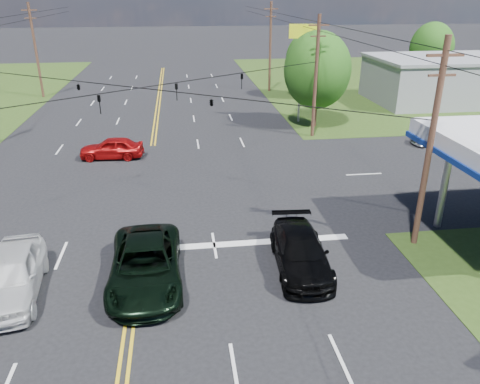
{
  "coord_description": "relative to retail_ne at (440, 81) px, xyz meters",
  "views": [
    {
      "loc": [
        2.19,
        -15.32,
        11.12
      ],
      "look_at": [
        4.99,
        6.0,
        1.82
      ],
      "focal_mm": 35.0,
      "sensor_mm": 36.0,
      "label": 1
    }
  ],
  "objects": [
    {
      "name": "sedan_red",
      "position": [
        -32.75,
        -14.5,
        -1.44
      ],
      "size": [
        4.55,
        2.04,
        1.52
      ],
      "primitive_type": "imported",
      "rotation": [
        0.0,
        0.0,
        -1.63
      ],
      "color": "#A00B0C",
      "rests_on": "ground"
    },
    {
      "name": "tree_right_a",
      "position": [
        -16.0,
        -8.0,
        2.67
      ],
      "size": [
        5.7,
        5.7,
        8.18
      ],
      "color": "#3B2319",
      "rests_on": "ground"
    },
    {
      "name": "stop_bar",
      "position": [
        -25.0,
        -28.0,
        -2.2
      ],
      "size": [
        10.0,
        0.5,
        0.02
      ],
      "primitive_type": "cube",
      "color": "silver",
      "rests_on": "ground"
    },
    {
      "name": "sedan_far",
      "position": [
        -7.43,
        -14.5,
        -1.47
      ],
      "size": [
        5.09,
        2.17,
        1.46
      ],
      "primitive_type": "imported",
      "rotation": [
        0.0,
        0.0,
        -1.59
      ],
      "color": "silver",
      "rests_on": "ground"
    },
    {
      "name": "span_wire_signals",
      "position": [
        -30.0,
        -20.0,
        3.8
      ],
      "size": [
        26.0,
        18.0,
        1.13
      ],
      "color": "black",
      "rests_on": "ground"
    },
    {
      "name": "ground",
      "position": [
        -30.0,
        -20.0,
        -2.2
      ],
      "size": [
        280.0,
        280.0,
        0.0
      ],
      "primitive_type": "plane",
      "color": "black",
      "rests_on": "ground"
    },
    {
      "name": "pickup_dkgreen",
      "position": [
        -29.5,
        -30.7,
        -1.34
      ],
      "size": [
        2.96,
        6.26,
        1.73
      ],
      "primitive_type": "imported",
      "rotation": [
        0.0,
        0.0,
        0.02
      ],
      "color": "black",
      "rests_on": "ground"
    },
    {
      "name": "retail_ne",
      "position": [
        0.0,
        0.0,
        0.0
      ],
      "size": [
        14.0,
        10.0,
        4.4
      ],
      "primitive_type": "cube",
      "color": "gray",
      "rests_on": "ground"
    },
    {
      "name": "tree_far_r",
      "position": [
        4.0,
        10.0,
        2.34
      ],
      "size": [
        5.32,
        5.32,
        7.63
      ],
      "color": "#3B2319",
      "rests_on": "ground"
    },
    {
      "name": "pole_right_far",
      "position": [
        -17.0,
        8.0,
        2.97
      ],
      "size": [
        1.6,
        0.28,
        10.0
      ],
      "color": "#3B2319",
      "rests_on": "ground"
    },
    {
      "name": "pole_left_far",
      "position": [
        -43.0,
        8.0,
        2.97
      ],
      "size": [
        1.6,
        0.28,
        10.0
      ],
      "color": "#3B2319",
      "rests_on": "ground"
    },
    {
      "name": "pole_ne",
      "position": [
        -17.0,
        -11.0,
        2.72
      ],
      "size": [
        1.6,
        0.28,
        9.5
      ],
      "color": "#3B2319",
      "rests_on": "ground"
    },
    {
      "name": "pickup_white",
      "position": [
        -34.68,
        -30.86,
        -1.28
      ],
      "size": [
        2.71,
        5.6,
        1.84
      ],
      "primitive_type": "imported",
      "rotation": [
        0.0,
        0.0,
        0.1
      ],
      "color": "silver",
      "rests_on": "ground"
    },
    {
      "name": "suv_black",
      "position": [
        -22.96,
        -30.39,
        -1.42
      ],
      "size": [
        2.53,
        5.51,
        1.56
      ],
      "primitive_type": "imported",
      "rotation": [
        0.0,
        0.0,
        -0.06
      ],
      "color": "black",
      "rests_on": "ground"
    },
    {
      "name": "tree_right_b",
      "position": [
        -13.5,
        4.0,
        2.02
      ],
      "size": [
        4.94,
        4.94,
        7.09
      ],
      "color": "#3B2319",
      "rests_on": "ground"
    },
    {
      "name": "pole_se",
      "position": [
        -17.0,
        -29.0,
        2.72
      ],
      "size": [
        1.6,
        0.28,
        9.5
      ],
      "color": "#3B2319",
      "rests_on": "ground"
    },
    {
      "name": "polesign_ne",
      "position": [
        -17.0,
        -6.29,
        4.49
      ],
      "size": [
        2.35,
        0.61,
        8.5
      ],
      "color": "#A5A5AA",
      "rests_on": "ground"
    },
    {
      "name": "power_lines",
      "position": [
        -30.0,
        -22.0,
        6.4
      ],
      "size": [
        26.04,
        100.0,
        0.64
      ],
      "color": "black",
      "rests_on": "ground"
    },
    {
      "name": "grass_ne",
      "position": [
        5.0,
        12.0,
        -2.2
      ],
      "size": [
        46.0,
        48.0,
        0.03
      ],
      "primitive_type": "cube",
      "color": "#294014",
      "rests_on": "ground"
    }
  ]
}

